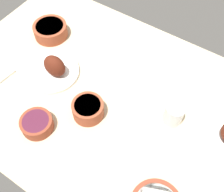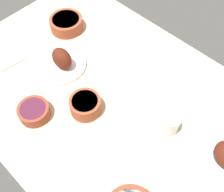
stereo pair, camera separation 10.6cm
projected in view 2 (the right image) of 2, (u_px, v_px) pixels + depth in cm
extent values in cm
cube|color=#C6B28E|center=(112.00, 101.00, 109.00)|extent=(140.00, 90.00, 4.00)
cylinder|color=white|center=(60.00, 64.00, 116.12)|extent=(22.33, 22.33, 1.60)
ellipsoid|color=#511E11|center=(62.00, 58.00, 110.88)|extent=(9.47, 6.75, 9.68)
cylinder|color=white|center=(221.00, 168.00, 91.22)|extent=(26.99, 26.99, 1.60)
cylinder|color=brown|center=(34.00, 112.00, 101.28)|extent=(11.75, 11.75, 4.89)
cylinder|color=#4C192D|center=(33.00, 109.00, 99.66)|extent=(9.63, 9.63, 1.00)
cylinder|color=brown|center=(85.00, 105.00, 101.87)|extent=(11.84, 11.84, 6.50)
cylinder|color=#DBCC7A|center=(85.00, 101.00, 99.58)|extent=(9.71, 9.71, 1.00)
cylinder|color=brown|center=(66.00, 24.00, 126.75)|extent=(15.25, 15.25, 5.88)
cylinder|color=#9E3314|center=(66.00, 20.00, 124.71)|extent=(12.51, 12.51, 1.00)
cylinder|color=silver|center=(169.00, 123.00, 96.42)|extent=(6.99, 6.99, 8.72)
cube|color=white|center=(6.00, 55.00, 119.11)|extent=(15.48, 12.91, 1.20)
cube|color=silver|center=(183.00, 65.00, 116.21)|extent=(17.27, 3.83, 0.80)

